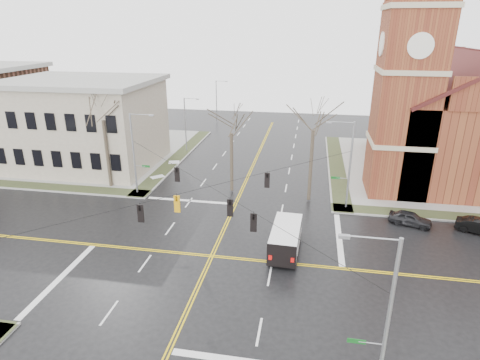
% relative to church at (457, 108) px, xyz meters
% --- Properties ---
extents(ground, '(120.00, 120.00, 0.00)m').
position_rel_church_xyz_m(ground, '(-24.76, -24.78, -8.43)').
color(ground, black).
rests_on(ground, ground).
extents(sidewalks, '(80.00, 80.00, 0.17)m').
position_rel_church_xyz_m(sidewalks, '(-24.76, -24.78, -8.36)').
color(sidewalks, gray).
rests_on(sidewalks, ground).
extents(road_markings, '(100.00, 100.00, 0.01)m').
position_rel_church_xyz_m(road_markings, '(-24.76, -24.78, -8.43)').
color(road_markings, gold).
rests_on(road_markings, ground).
extents(church, '(24.28, 27.48, 27.50)m').
position_rel_church_xyz_m(church, '(0.00, 0.00, 0.00)').
color(church, maroon).
rests_on(church, ground).
extents(civic_building_a, '(18.00, 14.00, 11.00)m').
position_rel_church_xyz_m(civic_building_a, '(-46.76, -4.78, -2.93)').
color(civic_building_a, gray).
rests_on(civic_building_a, ground).
extents(signal_pole_ne, '(2.75, 0.22, 9.00)m').
position_rel_church_xyz_m(signal_pole_ne, '(-13.44, -13.28, -3.48)').
color(signal_pole_ne, gray).
rests_on(signal_pole_ne, ground).
extents(signal_pole_nw, '(2.75, 0.22, 9.00)m').
position_rel_church_xyz_m(signal_pole_nw, '(-36.09, -13.28, -3.48)').
color(signal_pole_nw, gray).
rests_on(signal_pole_nw, ground).
extents(signal_pole_se, '(2.75, 0.22, 9.00)m').
position_rel_church_xyz_m(signal_pole_se, '(-13.44, -36.28, -3.48)').
color(signal_pole_se, gray).
rests_on(signal_pole_se, ground).
extents(span_wires, '(23.02, 23.02, 0.03)m').
position_rel_church_xyz_m(span_wires, '(-24.76, -24.78, -2.23)').
color(span_wires, black).
rests_on(span_wires, ground).
extents(traffic_signals, '(8.21, 8.26, 1.30)m').
position_rel_church_xyz_m(traffic_signals, '(-24.76, -25.45, -2.98)').
color(traffic_signals, black).
rests_on(traffic_signals, ground).
extents(streetlight_north_a, '(2.30, 0.20, 8.00)m').
position_rel_church_xyz_m(streetlight_north_a, '(-35.42, 3.22, -3.97)').
color(streetlight_north_a, gray).
rests_on(streetlight_north_a, ground).
extents(streetlight_north_b, '(2.30, 0.20, 8.00)m').
position_rel_church_xyz_m(streetlight_north_b, '(-35.42, 23.22, -3.97)').
color(streetlight_north_b, gray).
rests_on(streetlight_north_b, ground).
extents(cargo_van, '(2.54, 5.99, 2.24)m').
position_rel_church_xyz_m(cargo_van, '(-18.85, -22.75, -7.11)').
color(cargo_van, white).
rests_on(cargo_van, ground).
extents(parked_car_a, '(4.17, 2.72, 1.32)m').
position_rel_church_xyz_m(parked_car_a, '(-7.54, -16.03, -7.77)').
color(parked_car_a, black).
rests_on(parked_car_a, ground).
extents(parked_car_b, '(4.27, 2.88, 1.33)m').
position_rel_church_xyz_m(parked_car_b, '(-1.64, -16.68, -7.77)').
color(parked_car_b, black).
rests_on(parked_car_b, ground).
extents(tree_nw_far, '(4.00, 4.00, 11.71)m').
position_rel_church_xyz_m(tree_nw_far, '(-40.09, -12.04, 0.04)').
color(tree_nw_far, '#3A3025').
rests_on(tree_nw_far, ground).
extents(tree_nw_near, '(4.00, 4.00, 10.00)m').
position_rel_church_xyz_m(tree_nw_near, '(-25.83, -10.85, -1.18)').
color(tree_nw_near, '#3A3025').
rests_on(tree_nw_near, ground).
extents(tree_ne, '(4.00, 4.00, 11.49)m').
position_rel_church_xyz_m(tree_ne, '(-17.11, -12.01, -0.12)').
color(tree_ne, '#3A3025').
rests_on(tree_ne, ground).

